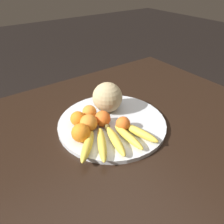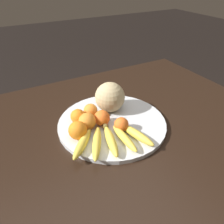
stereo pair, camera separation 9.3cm
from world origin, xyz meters
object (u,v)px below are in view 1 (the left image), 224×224
Objects in this scene: melon at (107,97)px; orange_back_left at (78,119)px; fruit_bowl at (112,123)px; orange_back_right at (82,133)px; orange_top_small at (89,112)px; banana_bunch at (115,140)px; kitchen_table at (109,146)px; orange_front_right at (123,124)px; orange_front_left at (89,123)px; orange_mid_center at (103,119)px.

orange_back_left is (-0.17, -0.02, -0.04)m from melon.
orange_back_right is at bearing -168.12° from fruit_bowl.
melon is 1.86× the size of orange_back_right.
orange_top_small is at bearing 129.16° from fruit_bowl.
banana_bunch is at bearing -92.14° from orange_top_small.
orange_back_left is (-0.13, 0.06, 0.04)m from fruit_bowl.
kitchen_table is at bearing 2.09° from orange_back_right.
orange_back_left is at bearing 134.59° from orange_front_right.
orange_front_left is at bearing -151.30° from melon.
melon is at bearing 56.78° from kitchen_table.
fruit_bowl is 0.08m from orange_front_right.
melon is at bearing 166.65° from banana_bunch.
orange_back_right is (-0.10, 0.08, 0.02)m from banana_bunch.
orange_top_small is (0.01, 0.20, 0.01)m from banana_bunch.
orange_back_left reaches higher than orange_top_small.
orange_mid_center is (0.07, -0.00, -0.00)m from orange_front_left.
melon reaches higher than fruit_bowl.
orange_back_right is (-0.12, -0.04, 0.00)m from orange_mid_center.
melon is 0.17m from orange_front_left.
orange_front_left is 1.14× the size of orange_back_left.
orange_top_small is at bearing 103.38° from orange_mid_center.
orange_front_right is at bearing -101.78° from melon.
banana_bunch is 4.65× the size of orange_mid_center.
orange_front_left and orange_back_right have the same top height.
fruit_bowl is 6.97× the size of orange_mid_center.
fruit_bowl is at bearing 37.29° from kitchen_table.
fruit_bowl is 6.39× the size of orange_back_right.
fruit_bowl is at bearing 93.07° from orange_front_right.
banana_bunch is (-0.11, -0.21, -0.05)m from melon.
kitchen_table is 25.08× the size of orange_top_small.
fruit_bowl is (0.04, 0.03, 0.09)m from kitchen_table.
banana_bunch is at bearing -117.92° from melon.
orange_front_right is 0.94× the size of orange_back_left.
orange_mid_center reaches higher than kitchen_table.
melon is at bearing 4.32° from orange_top_small.
orange_front_right is 0.17m from orange_top_small.
orange_mid_center is (-0.05, 0.00, 0.04)m from fruit_bowl.
orange_front_right is at bearing -43.16° from kitchen_table.
orange_front_right is 0.82× the size of orange_back_right.
kitchen_table is 21.34× the size of orange_back_right.
orange_front_right is 0.89× the size of orange_mid_center.
orange_mid_center reaches higher than banana_bunch.
orange_mid_center is 1.08× the size of orange_top_small.
fruit_bowl is at bearing -26.24° from orange_back_left.
melon reaches higher than orange_top_small.
melon reaches higher than orange_front_left.
orange_back_right is at bearing -116.81° from banana_bunch.
orange_mid_center is (-0.08, -0.09, -0.03)m from melon.
orange_front_left reaches higher than orange_mid_center.
melon is at bearing 7.84° from orange_back_left.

